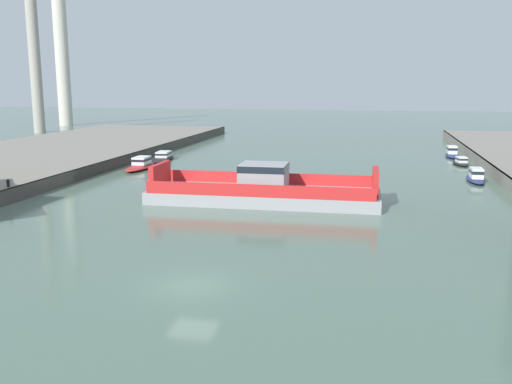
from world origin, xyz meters
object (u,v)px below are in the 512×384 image
Objects in this scene: chain_ferry at (264,190)px; moored_boat_mid_right at (461,162)px; moored_boat_mid_left at (141,164)px; smokestack_distant_a at (33,43)px; moored_boat_far_left at (452,153)px; smokestack_distant_b at (61,44)px; moored_boat_near_right at (163,157)px; moored_boat_far_right at (476,176)px.

moored_boat_mid_right is at bearing 53.56° from chain_ferry.
smokestack_distant_a is (-42.93, 44.73, 18.54)m from moored_boat_mid_left.
moored_boat_far_left is at bearing 26.64° from moored_boat_mid_left.
moored_boat_mid_left is 0.21× the size of smokestack_distant_b.
moored_boat_far_left is 0.15× the size of smokestack_distant_a.
moored_boat_mid_left reaches higher than moored_boat_near_right.
smokestack_distant_a reaches higher than moored_boat_far_right.
moored_boat_mid_right is 91.28m from smokestack_distant_a.
moored_boat_mid_right is at bearing -30.96° from smokestack_distant_b.
chain_ferry is 107.68m from smokestack_distant_b.
smokestack_distant_b is (-48.23, 56.80, 19.67)m from moored_boat_near_right.
smokestack_distant_b is (-88.62, 53.17, 19.69)m from moored_boat_mid_right.
moored_boat_far_left is (40.28, 11.85, 0.18)m from moored_boat_near_right.
smokestack_distant_b is (-67.64, 81.60, 19.03)m from chain_ferry.
moored_boat_far_right is at bearing -1.64° from moored_boat_mid_left.
smokestack_distant_a is (-42.70, 36.49, 18.66)m from moored_boat_near_right.
moored_boat_far_left is at bearing -16.54° from smokestack_distant_a.
smokestack_distant_b reaches higher than moored_boat_far_left.
chain_ferry is 42.18m from moored_boat_far_left.
smokestack_distant_a is (-62.10, 61.29, 18.02)m from chain_ferry.
chain_ferry is 3.75× the size of moored_boat_far_left.
chain_ferry reaches higher than moored_boat_mid_right.
moored_boat_mid_right is at bearing 89.03° from moored_boat_far_right.
moored_boat_near_right is 1.46× the size of moored_boat_far_left.
smokestack_distant_b reaches higher than smokestack_distant_a.
smokestack_distant_a reaches higher than chain_ferry.
chain_ferry is 35.35m from moored_boat_mid_right.
smokestack_distant_b is at bearing 149.04° from moored_boat_mid_right.
moored_boat_mid_left is at bearing 139.18° from chain_ferry.
chain_ferry is 2.67× the size of moored_boat_mid_left.
smokestack_distant_b is (-5.54, 20.31, 1.01)m from smokestack_distant_a.
chain_ferry is 25.87m from moored_boat_far_right.
moored_boat_near_right is 0.23× the size of smokestack_distant_a.
moored_boat_far_right is (-0.22, -13.02, 0.17)m from moored_boat_mid_right.
chain_ferry is 25.33m from moored_boat_mid_left.
smokestack_distant_a is (-82.98, 24.64, 18.48)m from moored_boat_far_left.
moored_boat_far_right is at bearing -90.97° from moored_boat_mid_right.
moored_boat_far_right reaches higher than moored_boat_near_right.
chain_ferry is at bearing -143.43° from moored_boat_far_right.
moored_boat_far_left is (20.88, 36.64, -0.46)m from chain_ferry.
moored_boat_mid_right is 0.81× the size of moored_boat_far_right.
moored_boat_near_right reaches higher than moored_boat_mid_right.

